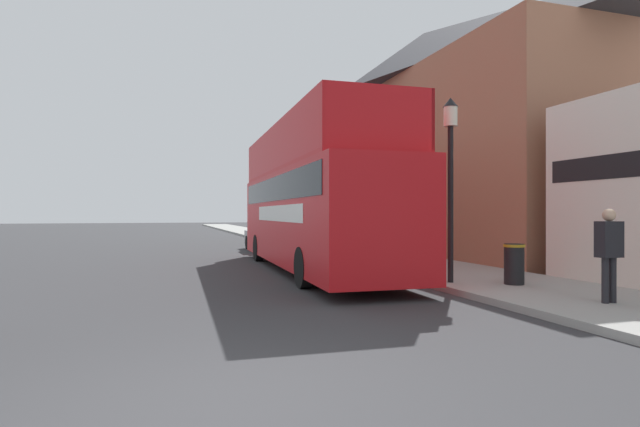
% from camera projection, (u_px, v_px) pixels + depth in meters
% --- Properties ---
extents(ground_plane, '(144.00, 144.00, 0.00)m').
position_uv_depth(ground_plane, '(170.00, 249.00, 24.36)').
color(ground_plane, '#333335').
extents(sidewalk, '(3.60, 108.00, 0.14)m').
position_uv_depth(sidewalk, '(332.00, 249.00, 23.76)').
color(sidewalk, '#999993').
rests_on(sidewalk, ground_plane).
extents(brick_terrace_rear, '(6.00, 21.76, 10.79)m').
position_uv_depth(brick_terrace_rear, '(424.00, 141.00, 24.97)').
color(brick_terrace_rear, '#9E664C').
rests_on(brick_terrace_rear, ground_plane).
extents(tour_bus, '(2.84, 11.57, 4.36)m').
position_uv_depth(tour_bus, '(311.00, 208.00, 15.29)').
color(tour_bus, red).
rests_on(tour_bus, ground_plane).
extents(parked_car_ahead_of_bus, '(1.90, 4.15, 1.46)m').
position_uv_depth(parked_car_ahead_of_bus, '(269.00, 236.00, 23.35)').
color(parked_car_ahead_of_bus, '#9E9EA3').
rests_on(parked_car_ahead_of_bus, ground_plane).
extents(pedestrian_second, '(0.44, 0.24, 1.69)m').
position_uv_depth(pedestrian_second, '(609.00, 246.00, 8.94)').
color(pedestrian_second, '#232328').
rests_on(pedestrian_second, sidewalk).
extents(lamp_post_nearest, '(0.35, 0.35, 4.32)m').
position_uv_depth(lamp_post_nearest, '(451.00, 154.00, 11.64)').
color(lamp_post_nearest, black).
rests_on(lamp_post_nearest, sidewalk).
extents(lamp_post_second, '(0.35, 0.35, 4.48)m').
position_uv_depth(lamp_post_second, '(336.00, 176.00, 19.78)').
color(lamp_post_second, black).
rests_on(lamp_post_second, sidewalk).
extents(lamp_post_third, '(0.35, 0.35, 5.13)m').
position_uv_depth(lamp_post_third, '(285.00, 180.00, 27.85)').
color(lamp_post_third, black).
rests_on(lamp_post_third, sidewalk).
extents(litter_bin, '(0.48, 0.48, 0.92)m').
position_uv_depth(litter_bin, '(514.00, 263.00, 11.31)').
color(litter_bin, black).
rests_on(litter_bin, sidewalk).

